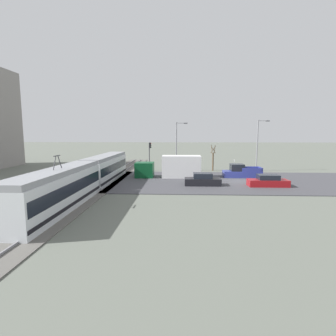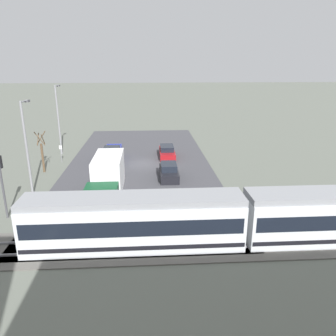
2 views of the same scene
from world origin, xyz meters
name	(u,v)px [view 1 (image 1 of 2)]	position (x,y,z in m)	size (l,w,h in m)	color
ground_plane	(238,182)	(0.00, 0.00, 0.00)	(320.00, 320.00, 0.00)	#60665B
road_surface	(238,181)	(0.00, 0.00, 0.04)	(16.27, 38.88, 0.08)	#424247
rail_bed	(107,180)	(0.00, 18.00, 0.05)	(56.41, 4.40, 0.22)	#5B5954
light_rail_tram	(88,176)	(-7.12, 18.00, 1.75)	(27.93, 2.60, 4.57)	silver
box_truck	(172,167)	(2.64, 8.99, 1.54)	(2.53, 9.48, 3.17)	#0C4723
pickup_truck	(241,172)	(3.18, -1.09, 0.81)	(1.96, 5.48, 1.94)	navy
sedan_car_0	(268,181)	(-3.40, -2.79, 0.66)	(1.84, 4.72, 1.42)	maroon
sedan_car_1	(203,180)	(-3.11, 5.07, 0.70)	(1.81, 4.43, 1.51)	black
traffic_light_pole	(150,152)	(9.84, 13.13, 3.19)	(0.28, 0.47, 4.89)	#47474C
street_tree	(213,159)	(10.27, 2.18, 2.04)	(1.07, 0.89, 4.49)	brown
street_lamp_near_crossing	(178,143)	(9.46, 8.33, 4.79)	(0.36, 1.95, 8.32)	gray
street_lamp_mid_block	(258,142)	(10.20, -5.44, 4.99)	(0.36, 1.95, 8.71)	gray
no_parking_sign	(234,164)	(9.22, -1.24, 1.28)	(0.32, 0.08, 2.09)	gray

